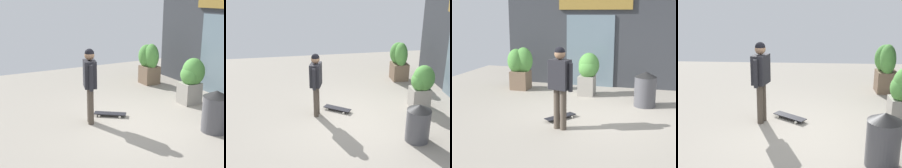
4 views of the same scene
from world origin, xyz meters
TOP-DOWN VIEW (x-y plane):
  - ground_plane at (0.00, 0.00)m, footprint 12.00×12.00m
  - building_facade at (-0.03, 3.30)m, footprint 7.09×0.31m
  - skateboarder at (-0.51, -0.95)m, footprint 0.57×0.36m
  - skateboard at (-0.67, -0.36)m, footprint 0.61×0.75m
  - planter_box_left at (-2.71, 2.09)m, footprint 0.80×0.58m
  - planter_box_right at (-0.52, 1.97)m, footprint 0.60×0.63m
  - trash_bin at (1.12, 1.22)m, footprint 0.56×0.56m

SIDE VIEW (x-z plane):
  - ground_plane at x=0.00m, z-range 0.00..0.00m
  - skateboard at x=-0.67m, z-range 0.02..0.10m
  - trash_bin at x=1.12m, z-range 0.00..0.91m
  - planter_box_right at x=-0.52m, z-range 0.08..1.32m
  - planter_box_left at x=-2.71m, z-range 0.07..1.40m
  - skateboarder at x=-0.51m, z-range 0.19..1.90m
  - building_facade at x=-0.03m, z-range -0.02..3.88m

